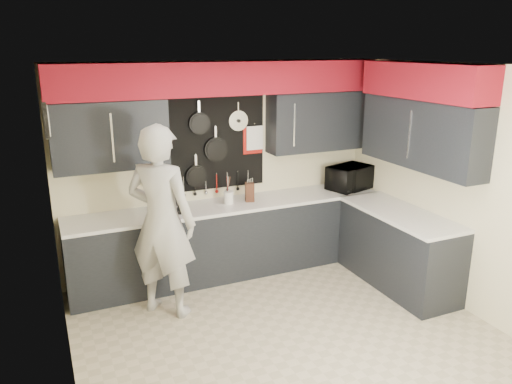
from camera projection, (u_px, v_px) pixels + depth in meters
name	position (u px, v px, depth m)	size (l,w,h in m)	color
ground	(283.00, 329.00, 5.06)	(4.00, 4.00, 0.00)	#B4A88C
back_wall_assembly	(225.00, 112.00, 5.90)	(4.00, 0.36, 2.60)	#F5E9BD
right_wall_assembly	(425.00, 124.00, 5.46)	(0.36, 3.50, 2.60)	#F5E9BD
left_wall_assembly	(58.00, 235.00, 3.92)	(0.05, 3.50, 2.60)	#F5E9BD
base_cabinets	(277.00, 241.00, 6.11)	(3.95, 2.20, 0.92)	black
microwave	(350.00, 178.00, 6.62)	(0.57, 0.39, 0.32)	black
knife_block	(250.00, 192.00, 6.12)	(0.11, 0.11, 0.23)	#371811
utensil_crock	(229.00, 197.00, 6.04)	(0.12, 0.12, 0.15)	white
coffee_maker	(171.00, 196.00, 5.73)	(0.24, 0.27, 0.35)	black
person	(162.00, 222.00, 5.12)	(0.75, 0.49, 2.04)	#A6A6A3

